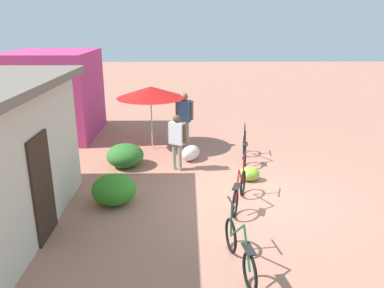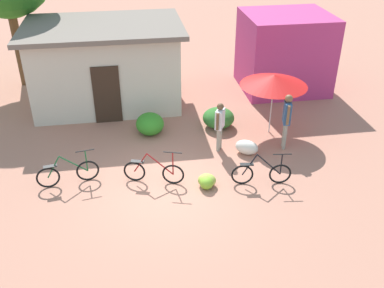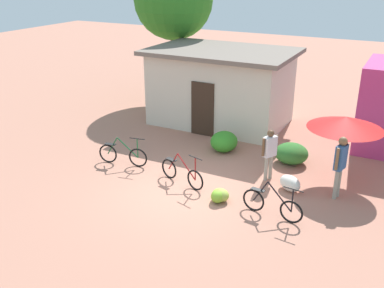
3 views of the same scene
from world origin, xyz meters
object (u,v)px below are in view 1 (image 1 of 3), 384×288
bicycle_near_pile (239,191)px  bicycle_center_loaded (244,149)px  market_umbrella (151,92)px  banana_pile_on_ground (249,174)px  person_vendor (177,137)px  bicycle_leftmost (240,250)px  person_bystander (184,114)px  produce_sack (191,153)px  shop_pink (54,94)px

bicycle_near_pile → bicycle_center_loaded: bearing=-10.4°
market_umbrella → banana_pile_on_ground: (-2.60, -2.70, -1.65)m
bicycle_near_pile → person_vendor: person_vendor is taller
bicycle_leftmost → bicycle_near_pile: (2.28, -0.29, -0.00)m
market_umbrella → person_bystander: size_ratio=1.19×
market_umbrella → bicycle_near_pile: (-3.98, -2.26, -1.48)m
produce_sack → shop_pink: bearing=60.3°
market_umbrella → bicycle_leftmost: 6.73m
market_umbrella → bicycle_center_loaded: bearing=-111.9°
bicycle_center_loaded → person_vendor: size_ratio=1.04×
market_umbrella → bicycle_near_pile: 4.81m
bicycle_near_pile → bicycle_center_loaded: size_ratio=1.00×
bicycle_near_pile → bicycle_center_loaded: (2.86, -0.52, -0.00)m
shop_pink → market_umbrella: (-1.60, -3.52, 0.36)m
bicycle_near_pile → person_vendor: 2.62m
bicycle_leftmost → banana_pile_on_ground: bearing=-11.2°
bicycle_leftmost → person_vendor: person_vendor is taller
bicycle_near_pile → banana_pile_on_ground: (1.38, -0.43, -0.17)m
shop_pink → person_vendor: bearing=-128.5°
produce_sack → banana_pile_on_ground: bearing=-135.4°
banana_pile_on_ground → person_bystander: bearing=31.4°
shop_pink → bicycle_leftmost: 9.65m
produce_sack → person_vendor: size_ratio=0.45×
bicycle_near_pile → person_bystander: size_ratio=0.92×
bicycle_near_pile → banana_pile_on_ground: bearing=-17.4°
market_umbrella → banana_pile_on_ground: size_ratio=3.54×
person_vendor → person_bystander: size_ratio=0.88×
market_umbrella → bicycle_leftmost: size_ratio=1.28×
person_vendor → bicycle_leftmost: bearing=-165.5°
person_bystander → bicycle_center_loaded: bearing=-125.5°
person_bystander → banana_pile_on_ground: bearing=-148.6°
shop_pink → produce_sack: bearing=-119.7°
produce_sack → person_vendor: (-0.77, 0.38, 0.73)m
market_umbrella → person_bystander: bearing=-82.8°
shop_pink → person_bystander: shop_pink is taller
bicycle_center_loaded → banana_pile_on_ground: bearing=176.4°
shop_pink → person_vendor: 5.59m
market_umbrella → banana_pile_on_ground: 4.09m
shop_pink → bicycle_near_pile: 8.11m
bicycle_center_loaded → person_bystander: 2.28m
market_umbrella → person_vendor: (-1.86, -0.84, -0.88)m
person_bystander → person_vendor: bearing=174.5°
person_bystander → bicycle_leftmost: bearing=-171.6°
shop_pink → bicycle_center_loaded: 6.96m
banana_pile_on_ground → person_bystander: size_ratio=0.34×
bicycle_near_pile → person_bystander: 4.35m
banana_pile_on_ground → bicycle_leftmost: bearing=168.8°
banana_pile_on_ground → person_vendor: size_ratio=0.38×
bicycle_center_loaded → produce_sack: bearing=89.1°
shop_pink → market_umbrella: bearing=-114.5°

